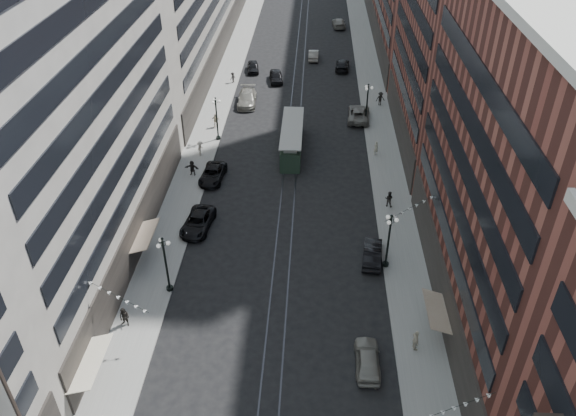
% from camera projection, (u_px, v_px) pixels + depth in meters
% --- Properties ---
extents(ground, '(220.00, 220.00, 0.00)m').
position_uv_depth(ground, '(294.00, 124.00, 73.13)').
color(ground, black).
rests_on(ground, ground).
extents(sidewalk_west, '(4.00, 180.00, 0.15)m').
position_uv_depth(sidewalk_west, '(222.00, 91.00, 81.73)').
color(sidewalk_west, gray).
rests_on(sidewalk_west, ground).
extents(sidewalk_east, '(4.00, 180.00, 0.15)m').
position_uv_depth(sidewalk_east, '(373.00, 94.00, 80.84)').
color(sidewalk_east, gray).
rests_on(sidewalk_east, ground).
extents(rail_west, '(0.12, 180.00, 0.02)m').
position_uv_depth(rail_west, '(292.00, 93.00, 81.35)').
color(rail_west, '#2D2D33').
rests_on(rail_west, ground).
extents(rail_east, '(0.12, 180.00, 0.02)m').
position_uv_depth(rail_east, '(302.00, 93.00, 81.29)').
color(rail_east, '#2D2D33').
rests_on(rail_east, ground).
extents(building_west_mid, '(8.00, 36.00, 28.00)m').
position_uv_depth(building_west_mid, '(64.00, 111.00, 43.69)').
color(building_west_mid, '#ACA799').
rests_on(building_west_mid, ground).
extents(building_east_mid, '(8.00, 30.00, 24.00)m').
position_uv_depth(building_east_mid, '(519.00, 178.00, 39.36)').
color(building_east_mid, brown).
rests_on(building_east_mid, ground).
extents(lamppost_sw_far, '(1.03, 1.14, 5.52)m').
position_uv_depth(lamppost_sw_far, '(166.00, 263.00, 45.51)').
color(lamppost_sw_far, black).
rests_on(lamppost_sw_far, sidewalk_west).
extents(lamppost_sw_mid, '(1.03, 1.14, 5.52)m').
position_uv_depth(lamppost_sw_mid, '(217.00, 117.00, 67.64)').
color(lamppost_sw_mid, black).
rests_on(lamppost_sw_mid, sidewalk_west).
extents(lamppost_se_far, '(1.03, 1.14, 5.52)m').
position_uv_depth(lamppost_se_far, '(389.00, 239.00, 48.05)').
color(lamppost_se_far, black).
rests_on(lamppost_se_far, sidewalk_east).
extents(lamppost_se_mid, '(1.03, 1.14, 5.52)m').
position_uv_depth(lamppost_se_mid, '(367.00, 103.00, 70.99)').
color(lamppost_se_mid, black).
rests_on(lamppost_se_mid, sidewalk_east).
extents(streetcar, '(2.47, 11.14, 3.08)m').
position_uv_depth(streetcar, '(292.00, 140.00, 66.48)').
color(streetcar, '#203325').
rests_on(streetcar, ground).
extents(car_2, '(3.09, 5.61, 1.49)m').
position_uv_depth(car_2, '(198.00, 222.00, 54.06)').
color(car_2, black).
rests_on(car_2, ground).
extents(car_4, '(1.79, 4.42, 1.50)m').
position_uv_depth(car_4, '(368.00, 359.00, 40.37)').
color(car_4, gray).
rests_on(car_4, ground).
extents(pedestrian_2, '(0.94, 0.66, 1.75)m').
position_uv_depth(pedestrian_2, '(125.00, 317.00, 43.38)').
color(pedestrian_2, black).
rests_on(pedestrian_2, sidewalk_west).
extents(pedestrian_4, '(0.62, 1.11, 1.80)m').
position_uv_depth(pedestrian_4, '(416.00, 340.00, 41.42)').
color(pedestrian_4, beige).
rests_on(pedestrian_4, sidewalk_east).
extents(car_7, '(2.74, 5.24, 1.41)m').
position_uv_depth(car_7, '(213.00, 174.00, 61.43)').
color(car_7, black).
rests_on(car_7, ground).
extents(car_8, '(2.72, 6.17, 1.76)m').
position_uv_depth(car_8, '(247.00, 98.00, 77.63)').
color(car_8, gray).
rests_on(car_8, ground).
extents(car_9, '(2.25, 4.46, 1.46)m').
position_uv_depth(car_9, '(253.00, 67.00, 87.75)').
color(car_9, black).
rests_on(car_9, ground).
extents(car_10, '(2.13, 4.75, 1.51)m').
position_uv_depth(car_10, '(372.00, 254.00, 50.14)').
color(car_10, black).
rests_on(car_10, ground).
extents(car_11, '(3.16, 6.09, 1.64)m').
position_uv_depth(car_11, '(359.00, 114.00, 73.68)').
color(car_11, slate).
rests_on(car_11, ground).
extents(car_12, '(2.45, 5.29, 1.49)m').
position_uv_depth(car_12, '(342.00, 65.00, 88.51)').
color(car_12, black).
rests_on(car_12, ground).
extents(car_13, '(2.47, 4.85, 1.58)m').
position_uv_depth(car_13, '(276.00, 77.00, 84.34)').
color(car_13, black).
rests_on(car_13, ground).
extents(car_14, '(1.60, 4.57, 1.50)m').
position_uv_depth(car_14, '(313.00, 55.00, 92.15)').
color(car_14, gray).
rests_on(car_14, ground).
extents(pedestrian_5, '(1.67, 0.75, 1.74)m').
position_uv_depth(pedestrian_5, '(192.00, 168.00, 61.87)').
color(pedestrian_5, black).
rests_on(pedestrian_5, sidewalk_west).
extents(pedestrian_6, '(1.10, 0.59, 1.80)m').
position_uv_depth(pedestrian_6, '(216.00, 120.00, 71.54)').
color(pedestrian_6, '#BBB19A').
rests_on(pedestrian_6, sidewalk_west).
extents(pedestrian_7, '(0.95, 0.71, 1.74)m').
position_uv_depth(pedestrian_7, '(389.00, 199.00, 56.86)').
color(pedestrian_7, black).
rests_on(pedestrian_7, sidewalk_east).
extents(pedestrian_8, '(0.72, 0.64, 1.66)m').
position_uv_depth(pedestrian_8, '(376.00, 148.00, 65.72)').
color(pedestrian_8, '#BDB89D').
rests_on(pedestrian_8, sidewalk_east).
extents(pedestrian_9, '(1.32, 0.81, 1.91)m').
position_uv_depth(pedestrian_9, '(380.00, 99.00, 76.93)').
color(pedestrian_9, black).
rests_on(pedestrian_9, sidewalk_east).
extents(car_extra_0, '(2.68, 5.63, 1.59)m').
position_uv_depth(car_extra_0, '(339.00, 23.00, 106.39)').
color(car_extra_0, slate).
rests_on(car_extra_0, ground).
extents(pedestrian_extra_0, '(0.65, 1.23, 1.81)m').
position_uv_depth(pedestrian_extra_0, '(200.00, 148.00, 65.46)').
color(pedestrian_extra_0, beige).
rests_on(pedestrian_extra_0, sidewalk_west).
extents(pedestrian_extra_1, '(0.91, 1.04, 1.53)m').
position_uv_depth(pedestrian_extra_1, '(233.00, 77.00, 83.73)').
color(pedestrian_extra_1, black).
rests_on(pedestrian_extra_1, sidewalk_west).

